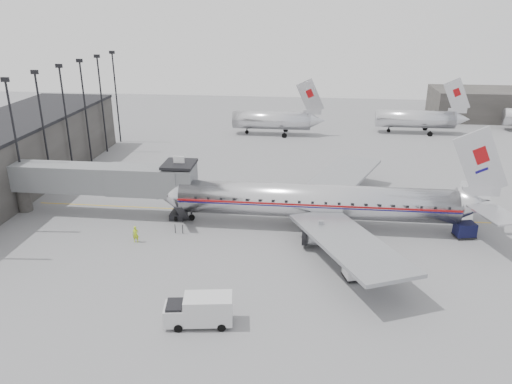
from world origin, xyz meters
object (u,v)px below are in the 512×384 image
Objects in this scene: baggage_cart_white at (357,269)px; ramp_worker at (136,234)px; baggage_cart_navy at (465,230)px; service_van at (199,310)px; airliner at (323,202)px.

ramp_worker is at bearing 151.38° from baggage_cart_white.
ramp_worker reaches higher than baggage_cart_navy.
ramp_worker is (-9.39, 12.73, -0.39)m from service_van.
ramp_worker is at bearing -162.62° from airliner.
airliner is at bearing 88.89° from baggage_cart_white.
ramp_worker is at bearing 175.66° from baggage_cart_navy.
airliner is 13.85× the size of baggage_cart_white.
baggage_cart_white reaches higher than baggage_cart_navy.
airliner is at bearing 7.66° from ramp_worker.
service_van is 15.83m from ramp_worker.
service_van reaches higher than ramp_worker.
ramp_worker is (-21.62, 4.66, -0.08)m from baggage_cart_white.
baggage_cart_white is 1.53× the size of ramp_worker.
baggage_cart_white is (2.89, -10.53, -1.97)m from airliner.
ramp_worker is (-18.73, -5.87, -2.05)m from airliner.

